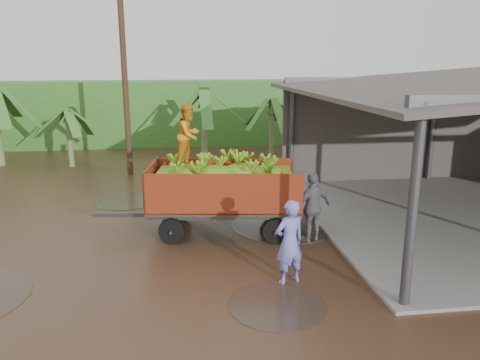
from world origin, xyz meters
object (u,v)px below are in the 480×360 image
(utility_pole, at_px, (124,72))
(banana_trailer, at_px, (223,188))
(man_blue, at_px, (290,242))
(man_grey, at_px, (313,207))

(utility_pole, bearing_deg, banana_trailer, -66.28)
(man_blue, xyz_separation_m, man_grey, (1.18, 2.32, 0.00))
(man_grey, bearing_deg, utility_pole, -80.79)
(banana_trailer, bearing_deg, man_grey, -15.71)
(man_grey, bearing_deg, banana_trailer, -47.64)
(banana_trailer, bearing_deg, man_blue, -63.92)
(man_blue, relative_size, utility_pole, 0.22)
(man_blue, bearing_deg, utility_pole, -86.74)
(man_blue, bearing_deg, banana_trailer, -90.49)
(man_grey, bearing_deg, man_blue, 38.70)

